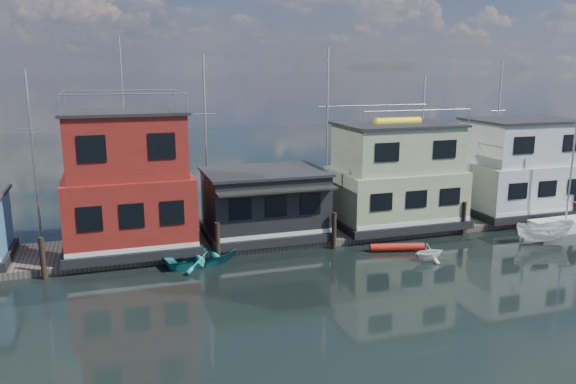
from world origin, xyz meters
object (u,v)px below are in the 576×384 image
object	(u,v)px
houseboat_white	(520,168)
dinghy_teal	(203,256)
day_sailer	(565,224)
houseboat_green	(395,176)
motorboat	(544,232)
houseboat_dark	(264,203)
houseboat_red	(128,184)
red_kayak	(397,247)
dinghy_white	(429,252)

from	to	relation	value
houseboat_white	dinghy_teal	distance (m)	23.78
day_sailer	dinghy_teal	bearing A→B (deg)	176.35
houseboat_green	motorboat	distance (m)	9.69
houseboat_dark	motorboat	world-z (taller)	houseboat_dark
houseboat_dark	day_sailer	distance (m)	20.03
houseboat_red	dinghy_teal	distance (m)	5.99
houseboat_green	motorboat	size ratio (longest dim) A/B	2.28
houseboat_red	red_kayak	size ratio (longest dim) A/B	3.68
houseboat_white	motorboat	world-z (taller)	houseboat_white
houseboat_green	motorboat	world-z (taller)	houseboat_green
day_sailer	motorboat	xyz separation A→B (m)	(-3.32, -1.76, 0.27)
red_kayak	motorboat	size ratio (longest dim) A/B	0.87
dinghy_teal	motorboat	distance (m)	20.77
houseboat_white	red_kayak	xyz separation A→B (m)	(-12.15, -4.43, -3.30)
houseboat_dark	dinghy_white	size ratio (longest dim) A/B	3.96
houseboat_red	motorboat	distance (m)	25.12
houseboat_dark	houseboat_green	bearing A→B (deg)	0.12
houseboat_green	houseboat_white	world-z (taller)	houseboat_green
houseboat_green	houseboat_white	bearing A→B (deg)	-0.00
houseboat_red	houseboat_green	distance (m)	17.01
houseboat_green	red_kayak	world-z (taller)	houseboat_green
houseboat_white	motorboat	distance (m)	7.07
houseboat_red	dinghy_teal	world-z (taller)	houseboat_red
dinghy_teal	day_sailer	xyz separation A→B (m)	(23.89, -1.03, 0.01)
day_sailer	motorboat	bearing A→B (deg)	-153.28
dinghy_white	motorboat	world-z (taller)	motorboat
houseboat_white	red_kayak	bearing A→B (deg)	-159.98
dinghy_teal	red_kayak	xyz separation A→B (m)	(11.23, -1.37, -0.20)
houseboat_dark	houseboat_white	world-z (taller)	houseboat_white
houseboat_dark	houseboat_white	bearing A→B (deg)	0.06
houseboat_green	dinghy_teal	xyz separation A→B (m)	(-13.38, -3.05, -3.11)
houseboat_red	dinghy_teal	size ratio (longest dim) A/B	2.82
houseboat_white	dinghy_teal	xyz separation A→B (m)	(-23.38, -3.05, -3.10)
dinghy_teal	houseboat_white	bearing A→B (deg)	-94.05
dinghy_white	motorboat	bearing A→B (deg)	-87.11
houseboat_white	dinghy_teal	bearing A→B (deg)	-172.56
houseboat_red	red_kayak	distance (m)	15.97
houseboat_red	red_kayak	world-z (taller)	houseboat_red
dinghy_white	red_kayak	bearing A→B (deg)	23.23
houseboat_dark	motorboat	size ratio (longest dim) A/B	2.01
houseboat_green	motorboat	bearing A→B (deg)	-39.05
dinghy_white	motorboat	distance (m)	8.47
dinghy_teal	day_sailer	world-z (taller)	day_sailer
dinghy_teal	red_kayak	distance (m)	11.31
motorboat	houseboat_green	bearing A→B (deg)	62.71
houseboat_green	dinghy_white	size ratio (longest dim) A/B	4.50
houseboat_red	red_kayak	bearing A→B (deg)	-16.60
dinghy_teal	dinghy_white	world-z (taller)	dinghy_white
dinghy_teal	day_sailer	distance (m)	23.92
day_sailer	motorboat	size ratio (longest dim) A/B	2.11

